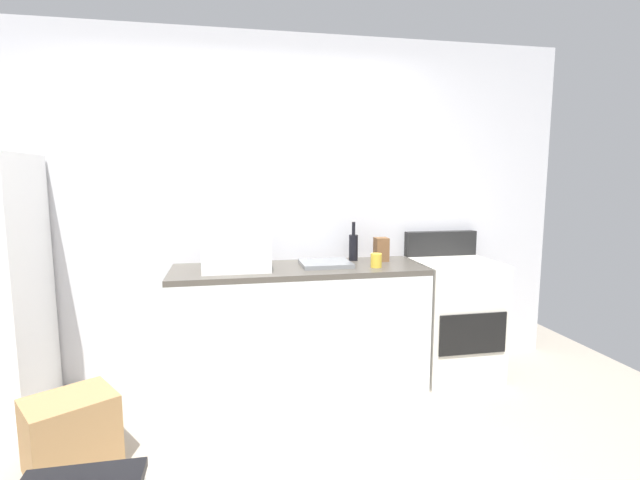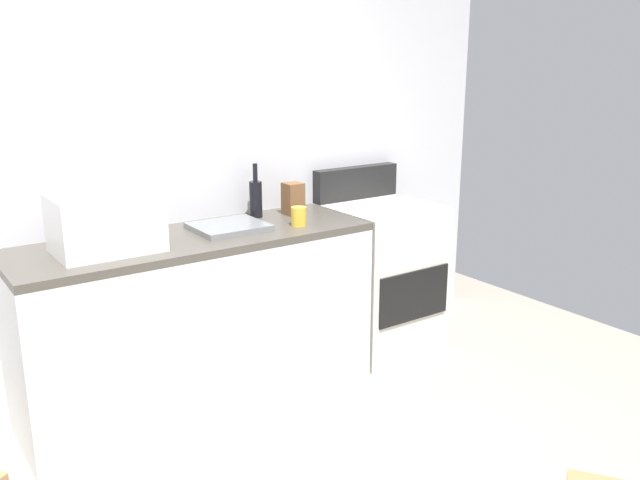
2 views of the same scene
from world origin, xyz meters
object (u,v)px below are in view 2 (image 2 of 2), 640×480
(coffee_mug, at_px, (299,216))
(stove_oven, at_px, (380,274))
(wine_bottle, at_px, (256,198))
(knife_block, at_px, (293,199))
(microwave, at_px, (106,222))

(coffee_mug, bearing_deg, stove_oven, 10.79)
(stove_oven, xyz_separation_m, wine_bottle, (-0.76, 0.17, 0.54))
(wine_bottle, xyz_separation_m, coffee_mug, (0.09, -0.30, -0.06))
(knife_block, bearing_deg, microwave, -172.91)
(microwave, bearing_deg, wine_bottle, 12.56)
(wine_bottle, height_order, knife_block, wine_bottle)
(wine_bottle, bearing_deg, knife_block, -17.06)
(knife_block, bearing_deg, wine_bottle, 162.94)
(coffee_mug, xyz_separation_m, knife_block, (0.12, 0.24, 0.04))
(stove_oven, xyz_separation_m, coffee_mug, (-0.68, -0.13, 0.48))
(microwave, relative_size, wine_bottle, 1.53)
(wine_bottle, distance_m, coffee_mug, 0.32)
(wine_bottle, relative_size, coffee_mug, 3.00)
(microwave, height_order, wine_bottle, wine_bottle)
(knife_block, bearing_deg, stove_oven, -10.98)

